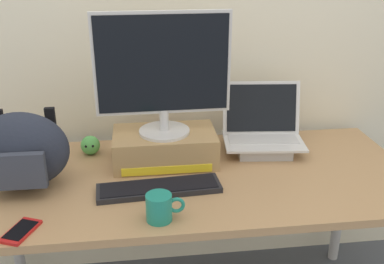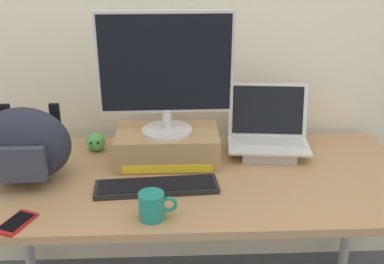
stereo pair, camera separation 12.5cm
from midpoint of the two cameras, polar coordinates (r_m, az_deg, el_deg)
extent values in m
cube|color=silver|center=(2.01, -3.61, 15.86)|extent=(7.00, 0.10, 2.60)
cube|color=#A87F56|center=(1.73, -2.08, -5.99)|extent=(1.72, 0.75, 0.03)
cylinder|color=#B2B2B7|center=(2.29, -23.44, -10.83)|extent=(0.05, 0.05, 0.69)
cylinder|color=#B2B2B7|center=(2.37, 17.10, -8.56)|extent=(0.05, 0.05, 0.69)
cube|color=#A88456|center=(1.81, -5.49, -1.96)|extent=(0.41, 0.24, 0.13)
cube|color=yellow|center=(1.72, -5.29, -4.93)|extent=(0.35, 0.00, 0.03)
cylinder|color=silver|center=(1.78, -5.57, 0.08)|extent=(0.20, 0.20, 0.01)
cylinder|color=silver|center=(1.77, -5.63, 1.54)|extent=(0.04, 0.04, 0.09)
cube|color=silver|center=(1.70, -5.92, 8.68)|extent=(0.52, 0.02, 0.39)
cube|color=black|center=(1.69, -5.91, 8.59)|extent=(0.50, 0.01, 0.37)
cube|color=#ADADB2|center=(1.92, 7.22, -1.88)|extent=(0.24, 0.22, 0.04)
cube|color=silver|center=(1.91, 7.26, -1.15)|extent=(0.36, 0.26, 0.01)
cube|color=#B7B7BC|center=(1.92, 7.20, -0.76)|extent=(0.31, 0.16, 0.00)
cube|color=silver|center=(1.95, 7.07, 3.05)|extent=(0.34, 0.10, 0.23)
cube|color=black|center=(1.94, 7.09, 3.04)|extent=(0.30, 0.08, 0.20)
cube|color=black|center=(1.62, -6.46, -7.22)|extent=(0.45, 0.15, 0.02)
cube|color=black|center=(1.62, -6.48, -6.87)|extent=(0.42, 0.13, 0.00)
ellipsoid|color=#232838|center=(1.72, -23.01, -2.22)|extent=(0.34, 0.19, 0.29)
cube|color=#333847|center=(1.64, -23.79, -4.68)|extent=(0.20, 0.03, 0.13)
cube|color=black|center=(1.84, -25.04, -0.56)|extent=(0.04, 0.02, 0.21)
cube|color=black|center=(1.79, -19.38, -0.32)|extent=(0.04, 0.02, 0.21)
cylinder|color=#1E7F70|center=(1.45, -6.76, -9.65)|extent=(0.08, 0.08, 0.09)
torus|color=#1E7F70|center=(1.45, -4.51, -9.38)|extent=(0.06, 0.01, 0.06)
cube|color=red|center=(1.52, -23.36, -11.65)|extent=(0.11, 0.15, 0.01)
cube|color=black|center=(1.52, -23.40, -11.47)|extent=(0.10, 0.12, 0.00)
sphere|color=#56B256|center=(1.94, -14.72, -1.67)|extent=(0.08, 0.08, 0.08)
sphere|color=black|center=(1.91, -15.28, -1.84)|extent=(0.01, 0.01, 0.01)
sphere|color=black|center=(1.90, -14.44, -1.80)|extent=(0.01, 0.01, 0.01)
camera|label=1|loc=(0.06, -92.17, -0.91)|focal=41.61mm
camera|label=2|loc=(0.06, 87.83, 0.91)|focal=41.61mm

